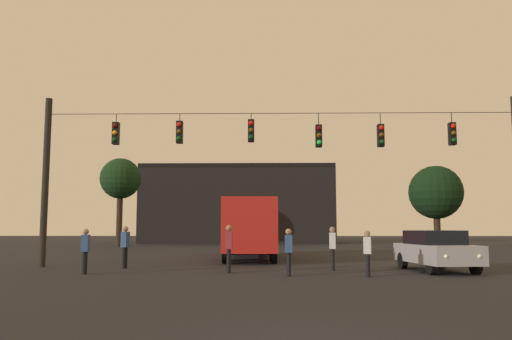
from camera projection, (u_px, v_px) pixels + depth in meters
The scene contains 13 objects.
ground_plane at pixel (276, 256), 31.13m from camera, with size 168.00×168.00×0.00m, color black.
overhead_signal_span at pixel (281, 164), 22.11m from camera, with size 20.16×0.44×7.17m.
city_bus at pixel (251, 223), 28.31m from camera, with size 2.74×11.05×3.00m.
car_near_right at pixel (436, 250), 19.70m from camera, with size 2.20×4.46×1.52m.
pedestrian_crossing_left at pixel (229, 246), 19.03m from camera, with size 0.24×0.36×1.72m.
pedestrian_crossing_center at pixel (125, 244), 21.24m from camera, with size 0.30×0.40×1.69m.
pedestrian_crossing_right at pixel (333, 246), 20.03m from camera, with size 0.29×0.39×1.66m.
pedestrian_near_bus at pixel (289, 249), 17.73m from camera, with size 0.24×0.36×1.59m.
pedestrian_trailing at pixel (85, 249), 18.51m from camera, with size 0.27×0.38×1.59m.
pedestrian_far_side at pixel (368, 251), 17.47m from camera, with size 0.32×0.41×1.52m.
corner_building at pixel (239, 206), 60.72m from camera, with size 20.91×11.77×8.47m.
tree_left_silhouette at pixel (436, 193), 43.13m from camera, with size 4.38×4.38×6.75m.
tree_behind_building at pixel (120, 180), 46.89m from camera, with size 3.63×3.63×7.87m.
Camera 1 is at (-0.61, -7.02, 1.59)m, focal length 36.84 mm.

